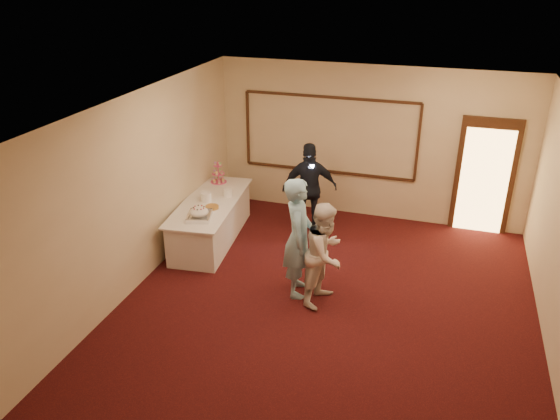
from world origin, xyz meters
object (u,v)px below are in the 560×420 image
object	(u,v)px
pavlova_tray	(199,214)
woman	(325,254)
man	(299,237)
tart	(212,207)
guest	(310,188)
plate_stack_a	(206,197)
plate_stack_b	(228,192)
buffet_table	(211,220)
cupcake_stand	(218,174)

from	to	relation	value
pavlova_tray	woman	bearing A→B (deg)	-14.63
man	woman	world-z (taller)	man
tart	guest	size ratio (longest dim) A/B	0.16
plate_stack_a	man	bearing A→B (deg)	-29.85
guest	woman	bearing A→B (deg)	91.04
plate_stack_a	plate_stack_b	size ratio (longest dim) A/B	1.12
pavlova_tray	plate_stack_a	size ratio (longest dim) A/B	2.84
plate_stack_b	man	world-z (taller)	man
buffet_table	woman	xyz separation A→B (m)	(2.44, -1.30, 0.41)
pavlova_tray	man	world-z (taller)	man
pavlova_tray	guest	world-z (taller)	guest
plate_stack_b	tart	bearing A→B (deg)	-94.50
tart	cupcake_stand	bearing A→B (deg)	108.33
buffet_table	tart	world-z (taller)	tart
plate_stack_b	buffet_table	bearing A→B (deg)	-125.37
buffet_table	guest	world-z (taller)	guest
pavlova_tray	guest	xyz separation A→B (m)	(1.49, 1.61, 0.01)
plate_stack_b	guest	world-z (taller)	guest
plate_stack_a	woman	world-z (taller)	woman
pavlova_tray	woman	distance (m)	2.39
plate_stack_b	woman	world-z (taller)	woman
buffet_table	tart	bearing A→B (deg)	-59.34
tart	pavlova_tray	bearing A→B (deg)	-97.02
cupcake_stand	man	bearing A→B (deg)	-43.42
plate_stack_b	cupcake_stand	bearing A→B (deg)	126.97
cupcake_stand	tart	world-z (taller)	cupcake_stand
pavlova_tray	woman	world-z (taller)	woman
plate_stack_a	woman	bearing A→B (deg)	-27.28
woman	buffet_table	bearing A→B (deg)	76.17
plate_stack_a	man	world-z (taller)	man
cupcake_stand	man	size ratio (longest dim) A/B	0.24
pavlova_tray	tart	xyz separation A→B (m)	(0.05, 0.41, -0.06)
pavlova_tray	tart	world-z (taller)	pavlova_tray
buffet_table	guest	distance (m)	1.91
plate_stack_a	tart	distance (m)	0.37
pavlova_tray	woman	xyz separation A→B (m)	(2.31, -0.60, -0.06)
cupcake_stand	tart	size ratio (longest dim) A/B	1.70
pavlova_tray	man	size ratio (longest dim) A/B	0.30
cupcake_stand	plate_stack_b	size ratio (longest dim) A/B	2.58
plate_stack_a	pavlova_tray	bearing A→B (deg)	-74.60
guest	plate_stack_a	bearing A→B (deg)	9.54
plate_stack_a	tart	world-z (taller)	plate_stack_a
plate_stack_a	woman	xyz separation A→B (m)	(2.50, -1.29, -0.05)
pavlova_tray	guest	bearing A→B (deg)	47.30
pavlova_tray	tart	distance (m)	0.41
tart	man	size ratio (longest dim) A/B	0.14
plate_stack_b	guest	bearing A→B (deg)	23.32
pavlova_tray	guest	distance (m)	2.19
cupcake_stand	plate_stack_a	size ratio (longest dim) A/B	2.30
tart	guest	bearing A→B (deg)	39.96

